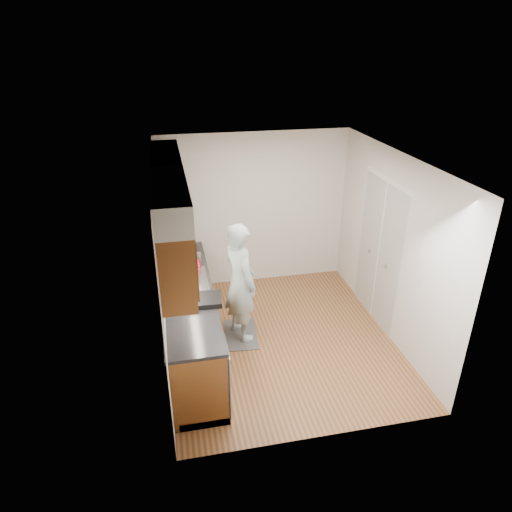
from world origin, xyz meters
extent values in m
plane|color=#975F39|center=(0.00, 0.00, 0.00)|extent=(3.50, 3.50, 0.00)
plane|color=white|center=(0.00, 0.00, 2.50)|extent=(3.50, 3.50, 0.00)
cube|color=silver|center=(-1.50, 0.00, 1.25)|extent=(0.02, 3.50, 2.50)
cube|color=silver|center=(1.50, 0.00, 1.25)|extent=(0.02, 3.50, 2.50)
cube|color=silver|center=(0.00, 1.75, 1.25)|extent=(3.00, 0.02, 2.50)
cube|color=brown|center=(-1.20, 0.00, 0.45)|extent=(0.60, 2.80, 0.90)
cube|color=black|center=(-1.21, 0.00, 0.92)|extent=(0.63, 2.80, 0.04)
cube|color=#B2B2B7|center=(-1.20, 0.20, 0.89)|extent=(0.48, 0.68, 0.14)
cube|color=#B2B2B7|center=(-1.20, 0.20, 0.94)|extent=(0.52, 0.72, 0.01)
cube|color=#B2B2B7|center=(-0.91, -1.10, 0.47)|extent=(0.03, 0.60, 0.80)
cube|color=brown|center=(-1.33, 0.00, 1.83)|extent=(0.33, 2.80, 0.75)
cube|color=silver|center=(-1.33, 0.00, 2.35)|extent=(0.35, 2.80, 0.30)
cube|color=#A5A5AA|center=(-1.27, 0.85, 1.37)|extent=(0.46, 0.75, 0.16)
cube|color=beige|center=(1.49, 0.30, 1.02)|extent=(0.02, 1.22, 2.05)
cube|color=#59595B|center=(-0.51, 0.20, 0.01)|extent=(0.50, 0.78, 0.01)
imported|color=#A3C0C7|center=(-0.51, 0.20, 0.96)|extent=(0.66, 0.78, 1.88)
imported|color=silver|center=(-1.19, 0.69, 1.08)|extent=(0.15, 0.15, 0.28)
imported|color=silver|center=(-1.16, 0.68, 1.02)|extent=(0.11, 0.11, 0.17)
imported|color=silver|center=(-1.09, 1.00, 1.02)|extent=(0.17, 0.17, 0.15)
cylinder|color=#AE1D34|center=(-1.02, 0.52, 1.00)|extent=(0.09, 0.09, 0.12)
cylinder|color=#A5A5AA|center=(-1.00, 0.73, 1.01)|extent=(0.08, 0.08, 0.13)
cube|color=black|center=(-1.04, -0.37, 0.97)|extent=(0.42, 0.36, 0.06)
camera|label=1|loc=(-1.38, -5.01, 3.78)|focal=32.00mm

